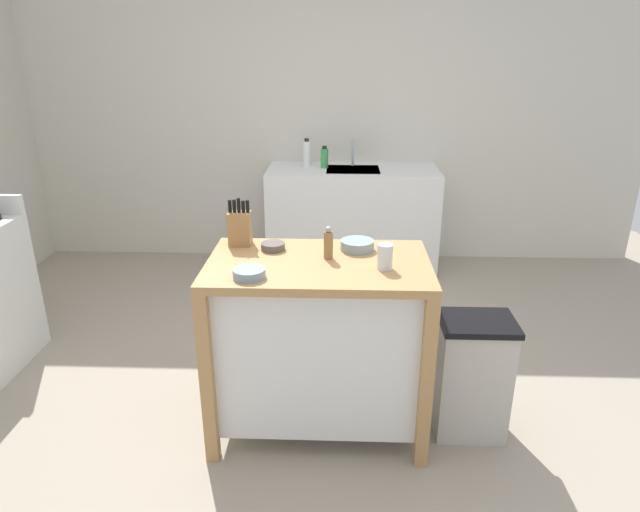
{
  "coord_description": "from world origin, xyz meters",
  "views": [
    {
      "loc": [
        0.06,
        -2.48,
        1.85
      ],
      "look_at": [
        -0.03,
        0.11,
        0.86
      ],
      "focal_mm": 30.86,
      "sensor_mm": 36.0,
      "label": 1
    }
  ],
  "objects_px": {
    "knife_block": "(240,227)",
    "bowl_ceramic_wide": "(273,246)",
    "drinking_cup": "(385,257)",
    "bowl_ceramic_small": "(249,273)",
    "bottle_hand_soap": "(307,153)",
    "pepper_grinder": "(328,243)",
    "bowl_stoneware_deep": "(357,245)",
    "bottle_spray_cleaner": "(324,158)",
    "kitchen_island": "(318,337)",
    "sink_faucet": "(353,153)",
    "trash_bin": "(472,376)"
  },
  "relations": [
    {
      "from": "knife_block",
      "to": "bowl_stoneware_deep",
      "type": "relative_size",
      "value": 1.48
    },
    {
      "from": "bowl_ceramic_small",
      "to": "trash_bin",
      "type": "bearing_deg",
      "value": 9.51
    },
    {
      "from": "bottle_spray_cleaner",
      "to": "pepper_grinder",
      "type": "bearing_deg",
      "value": -87.79
    },
    {
      "from": "bowl_ceramic_small",
      "to": "bowl_ceramic_wide",
      "type": "bearing_deg",
      "value": 80.0
    },
    {
      "from": "drinking_cup",
      "to": "bowl_ceramic_small",
      "type": "bearing_deg",
      "value": -168.28
    },
    {
      "from": "bowl_stoneware_deep",
      "to": "trash_bin",
      "type": "relative_size",
      "value": 0.26
    },
    {
      "from": "drinking_cup",
      "to": "pepper_grinder",
      "type": "relative_size",
      "value": 0.73
    },
    {
      "from": "kitchen_island",
      "to": "bottle_spray_cleaner",
      "type": "bearing_deg",
      "value": 91.0
    },
    {
      "from": "bowl_stoneware_deep",
      "to": "drinking_cup",
      "type": "xyz_separation_m",
      "value": [
        0.12,
        -0.24,
        0.03
      ]
    },
    {
      "from": "sink_faucet",
      "to": "bottle_spray_cleaner",
      "type": "height_order",
      "value": "sink_faucet"
    },
    {
      "from": "bottle_hand_soap",
      "to": "trash_bin",
      "type": "bearing_deg",
      "value": -67.6
    },
    {
      "from": "knife_block",
      "to": "bowl_ceramic_wide",
      "type": "relative_size",
      "value": 2.05
    },
    {
      "from": "sink_faucet",
      "to": "bottle_hand_soap",
      "type": "relative_size",
      "value": 0.94
    },
    {
      "from": "trash_bin",
      "to": "bowl_ceramic_wide",
      "type": "bearing_deg",
      "value": 169.96
    },
    {
      "from": "bottle_hand_soap",
      "to": "bowl_ceramic_wide",
      "type": "bearing_deg",
      "value": -91.05
    },
    {
      "from": "bowl_stoneware_deep",
      "to": "pepper_grinder",
      "type": "height_order",
      "value": "pepper_grinder"
    },
    {
      "from": "knife_block",
      "to": "pepper_grinder",
      "type": "xyz_separation_m",
      "value": [
        0.45,
        -0.18,
        -0.02
      ]
    },
    {
      "from": "kitchen_island",
      "to": "bottle_hand_soap",
      "type": "bearing_deg",
      "value": 94.77
    },
    {
      "from": "sink_faucet",
      "to": "bottle_spray_cleaner",
      "type": "bearing_deg",
      "value": -155.86
    },
    {
      "from": "bottle_hand_soap",
      "to": "bowl_ceramic_small",
      "type": "bearing_deg",
      "value": -92.33
    },
    {
      "from": "knife_block",
      "to": "bowl_stoneware_deep",
      "type": "height_order",
      "value": "knife_block"
    },
    {
      "from": "kitchen_island",
      "to": "knife_block",
      "type": "distance_m",
      "value": 0.67
    },
    {
      "from": "drinking_cup",
      "to": "bottle_spray_cleaner",
      "type": "relative_size",
      "value": 0.63
    },
    {
      "from": "drinking_cup",
      "to": "bowl_ceramic_wide",
      "type": "bearing_deg",
      "value": 156.69
    },
    {
      "from": "trash_bin",
      "to": "sink_faucet",
      "type": "distance_m",
      "value": 2.51
    },
    {
      "from": "kitchen_island",
      "to": "drinking_cup",
      "type": "relative_size",
      "value": 9.01
    },
    {
      "from": "bowl_ceramic_wide",
      "to": "trash_bin",
      "type": "height_order",
      "value": "bowl_ceramic_wide"
    },
    {
      "from": "bowl_ceramic_wide",
      "to": "bowl_ceramic_small",
      "type": "bearing_deg",
      "value": -100.0
    },
    {
      "from": "trash_bin",
      "to": "drinking_cup",
      "type": "bearing_deg",
      "value": -173.39
    },
    {
      "from": "bowl_ceramic_small",
      "to": "bottle_spray_cleaner",
      "type": "distance_m",
      "value": 2.43
    },
    {
      "from": "drinking_cup",
      "to": "pepper_grinder",
      "type": "height_order",
      "value": "pepper_grinder"
    },
    {
      "from": "sink_faucet",
      "to": "bowl_ceramic_small",
      "type": "bearing_deg",
      "value": -101.08
    },
    {
      "from": "drinking_cup",
      "to": "bottle_hand_soap",
      "type": "height_order",
      "value": "bottle_hand_soap"
    },
    {
      "from": "drinking_cup",
      "to": "sink_faucet",
      "type": "height_order",
      "value": "sink_faucet"
    },
    {
      "from": "bottle_hand_soap",
      "to": "kitchen_island",
      "type": "bearing_deg",
      "value": -85.23
    },
    {
      "from": "kitchen_island",
      "to": "bottle_spray_cleaner",
      "type": "relative_size",
      "value": 5.69
    },
    {
      "from": "bowl_ceramic_wide",
      "to": "bottle_hand_soap",
      "type": "relative_size",
      "value": 0.51
    },
    {
      "from": "knife_block",
      "to": "bottle_hand_soap",
      "type": "height_order",
      "value": "knife_block"
    },
    {
      "from": "bowl_stoneware_deep",
      "to": "bottle_hand_soap",
      "type": "height_order",
      "value": "bottle_hand_soap"
    },
    {
      "from": "bottle_spray_cleaner",
      "to": "knife_block",
      "type": "bearing_deg",
      "value": -100.33
    },
    {
      "from": "sink_faucet",
      "to": "drinking_cup",
      "type": "bearing_deg",
      "value": -87.62
    },
    {
      "from": "drinking_cup",
      "to": "sink_faucet",
      "type": "relative_size",
      "value": 0.53
    },
    {
      "from": "bowl_stoneware_deep",
      "to": "pepper_grinder",
      "type": "xyz_separation_m",
      "value": [
        -0.14,
        -0.12,
        0.05
      ]
    },
    {
      "from": "knife_block",
      "to": "bowl_ceramic_wide",
      "type": "distance_m",
      "value": 0.2
    },
    {
      "from": "sink_faucet",
      "to": "bowl_stoneware_deep",
      "type": "bearing_deg",
      "value": -90.45
    },
    {
      "from": "bowl_ceramic_small",
      "to": "pepper_grinder",
      "type": "distance_m",
      "value": 0.42
    },
    {
      "from": "bottle_hand_soap",
      "to": "bowl_stoneware_deep",
      "type": "bearing_deg",
      "value": -79.97
    },
    {
      "from": "kitchen_island",
      "to": "bottle_hand_soap",
      "type": "xyz_separation_m",
      "value": [
        -0.19,
        2.29,
        0.49
      ]
    },
    {
      "from": "bowl_ceramic_wide",
      "to": "pepper_grinder",
      "type": "distance_m",
      "value": 0.3
    },
    {
      "from": "knife_block",
      "to": "kitchen_island",
      "type": "bearing_deg",
      "value": -28.32
    }
  ]
}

